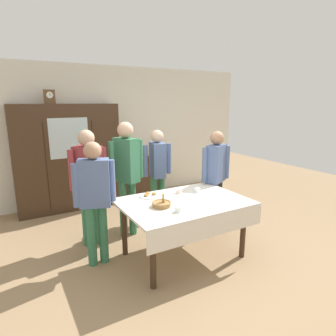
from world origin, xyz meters
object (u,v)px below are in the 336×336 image
book_stack (142,156)px  tea_cup_back_edge (197,190)px  tea_cup_center (178,210)px  spoon_mid_right (193,208)px  wall_cabinet (68,158)px  pastry_plate (150,195)px  mantel_clock (49,97)px  tea_cup_near_left (179,191)px  bookshelf_low (143,177)px  person_behind_table_right (216,171)px  person_beside_shelf (157,167)px  person_behind_table_left (127,168)px  bread_basket (161,204)px  dining_table (185,209)px  spoon_near_right (235,198)px  person_near_right_end (95,193)px

book_stack → tea_cup_back_edge: 2.42m
tea_cup_center → spoon_mid_right: 0.22m
wall_cabinet → pastry_plate: size_ratio=7.02×
mantel_clock → tea_cup_near_left: 2.89m
book_stack → tea_cup_center: bearing=-107.2°
bookshelf_low → person_behind_table_right: (0.27, -2.12, 0.54)m
person_behind_table_right → person_beside_shelf: 0.99m
person_beside_shelf → person_behind_table_left: person_behind_table_left is taller
book_stack → pastry_plate: size_ratio=0.79×
tea_cup_back_edge → person_beside_shelf: bearing=93.9°
tea_cup_near_left → bread_basket: (-0.46, -0.33, 0.01)m
mantel_clock → bookshelf_low: (1.77, 0.05, -1.68)m
dining_table → bookshelf_low: size_ratio=1.77×
spoon_mid_right → person_behind_table_right: person_behind_table_right is taller
bread_basket → spoon_near_right: bearing=-12.5°
wall_cabinet → spoon_mid_right: 2.97m
bookshelf_low → spoon_near_right: bearing=-89.9°
person_near_right_end → book_stack: bearing=53.3°
person_beside_shelf → tea_cup_center: bearing=-109.6°
tea_cup_back_edge → tea_cup_near_left: 0.26m
bread_basket → person_near_right_end: (-0.68, 0.42, 0.14)m
book_stack → spoon_mid_right: book_stack is taller
mantel_clock → tea_cup_near_left: mantel_clock is taller
spoon_mid_right → person_near_right_end: person_near_right_end is taller
person_behind_table_left → book_stack: bearing=58.5°
bookshelf_low → tea_cup_center: tea_cup_center is taller
tea_cup_back_edge → person_near_right_end: size_ratio=0.08×
wall_cabinet → bookshelf_low: wall_cabinet is taller
wall_cabinet → book_stack: wall_cabinet is taller
bookshelf_low → person_beside_shelf: person_beside_shelf is taller
tea_cup_near_left → spoon_mid_right: size_ratio=1.09×
wall_cabinet → spoon_near_right: wall_cabinet is taller
person_near_right_end → tea_cup_near_left: bearing=-4.3°
mantel_clock → bread_basket: (0.79, -2.59, -1.28)m
wall_cabinet → tea_cup_center: wall_cabinet is taller
dining_table → mantel_clock: size_ratio=6.65×
pastry_plate → person_behind_table_right: person_behind_table_right is taller
tea_cup_center → tea_cup_near_left: same height
tea_cup_back_edge → person_near_right_end: (-1.38, 0.18, 0.14)m
book_stack → tea_cup_center: book_stack is taller
dining_table → bookshelf_low: (0.63, 2.64, -0.26)m
person_behind_table_left → pastry_plate: bearing=-80.1°
bookshelf_low → spoon_near_right: (0.01, -2.86, 0.36)m
dining_table → wall_cabinet: (-0.90, 2.59, 0.32)m
bookshelf_low → pastry_plate: (-0.93, -2.23, 0.37)m
tea_cup_back_edge → person_behind_table_left: 1.08m
dining_table → person_beside_shelf: person_beside_shelf is taller
dining_table → spoon_mid_right: bearing=-101.0°
bread_basket → pastry_plate: size_ratio=0.86×
bookshelf_low → pastry_plate: same height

